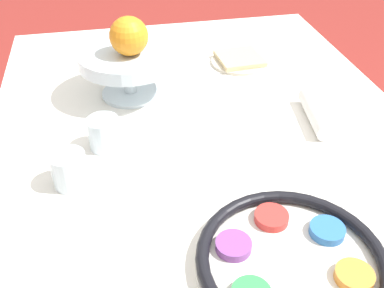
# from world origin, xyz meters

# --- Properties ---
(dining_table) EXTENTS (1.37, 0.90, 0.71)m
(dining_table) POSITION_xyz_m (0.00, 0.00, 0.35)
(dining_table) COLOR white
(dining_table) RESTS_ON ground_plane
(seder_plate) EXTENTS (0.28, 0.28, 0.03)m
(seder_plate) POSITION_xyz_m (-0.28, -0.04, 0.72)
(seder_plate) COLOR silver
(seder_plate) RESTS_ON dining_table
(fruit_stand) EXTENTS (0.22, 0.22, 0.11)m
(fruit_stand) POSITION_xyz_m (0.27, 0.14, 0.80)
(fruit_stand) COLOR silver
(fruit_stand) RESTS_ON dining_table
(orange_fruit) EXTENTS (0.08, 0.08, 0.08)m
(orange_fruit) POSITION_xyz_m (0.25, 0.14, 0.86)
(orange_fruit) COLOR orange
(orange_fruit) RESTS_ON fruit_stand
(bread_plate) EXTENTS (0.15, 0.15, 0.02)m
(bread_plate) POSITION_xyz_m (0.38, -0.16, 0.72)
(bread_plate) COLOR beige
(bread_plate) RESTS_ON dining_table
(napkin_roll) EXTENTS (0.16, 0.06, 0.04)m
(napkin_roll) POSITION_xyz_m (0.08, -0.24, 0.73)
(napkin_roll) COLOR white
(napkin_roll) RESTS_ON dining_table
(cup_near) EXTENTS (0.06, 0.06, 0.07)m
(cup_near) POSITION_xyz_m (0.07, 0.21, 0.74)
(cup_near) COLOR silver
(cup_near) RESTS_ON dining_table
(cup_mid) EXTENTS (0.06, 0.06, 0.07)m
(cup_mid) POSITION_xyz_m (-0.03, 0.28, 0.74)
(cup_mid) COLOR silver
(cup_mid) RESTS_ON dining_table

